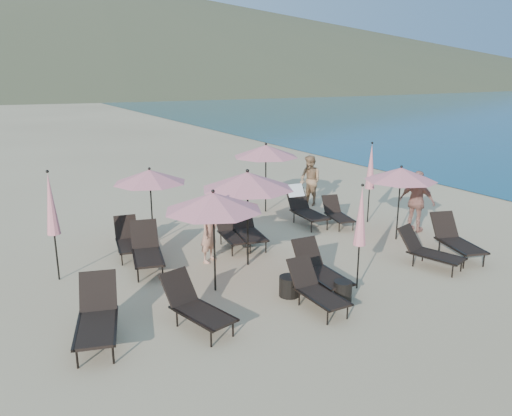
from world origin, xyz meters
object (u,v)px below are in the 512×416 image
lounger_7 (147,249)px  lounger_10 (304,207)px  umbrella_closed_1 (371,167)px  side_table_1 (343,292)px  umbrella_open_3 (150,176)px  umbrella_closed_2 (51,205)px  lounger_11 (337,213)px  side_table_0 (289,286)px  beachgoer_b (310,180)px  beachgoer_a (209,231)px  lounger_3 (320,269)px  lounger_6 (128,239)px  lounger_8 (248,229)px  lounger_2 (316,288)px  umbrella_open_2 (401,174)px  umbrella_open_1 (248,181)px  lounger_4 (428,250)px  lounger_0 (97,316)px  beachgoer_c (417,202)px  umbrella_open_0 (213,202)px  umbrella_open_4 (266,151)px  lounger_5 (456,239)px  umbrella_closed_0 (361,217)px  lounger_9 (232,231)px

lounger_7 → lounger_10: 5.67m
umbrella_closed_1 → side_table_1: (-4.40, -4.25, -1.57)m
side_table_1 → lounger_7: bearing=127.7°
umbrella_open_3 → umbrella_closed_2: (-2.73, -1.44, -0.11)m
lounger_10 → lounger_11: size_ratio=1.21×
side_table_1 → side_table_0: bearing=133.4°
beachgoer_b → umbrella_closed_2: bearing=-80.8°
umbrella_closed_1 → beachgoer_a: 5.99m
lounger_3 → umbrella_closed_2: bearing=149.6°
lounger_6 → lounger_8: size_ratio=0.94×
side_table_0 → lounger_8: bearing=77.1°
lounger_2 → side_table_1: lounger_2 is taller
lounger_3 → umbrella_open_2: bearing=25.6°
umbrella_open_1 → lounger_4: bearing=-30.3°
lounger_4 → umbrella_open_2: 2.57m
lounger_2 → lounger_4: (3.75, 0.49, 0.01)m
lounger_0 → lounger_10: 8.45m
umbrella_closed_2 → side_table_0: umbrella_closed_2 is taller
lounger_11 → umbrella_open_1: umbrella_open_1 is taller
lounger_10 → umbrella_closed_1: 2.43m
lounger_11 → beachgoer_c: size_ratio=0.83×
lounger_3 → side_table_1: 0.90m
umbrella_closed_1 → beachgoer_a: size_ratio=1.60×
beachgoer_a → beachgoer_b: 6.47m
umbrella_open_2 → beachgoer_b: size_ratio=1.21×
lounger_0 → lounger_2: 4.28m
lounger_11 → umbrella_closed_2: umbrella_closed_2 is taller
lounger_0 → umbrella_open_1: 4.81m
umbrella_open_0 → umbrella_closed_2: bearing=141.9°
lounger_0 → umbrella_open_1: umbrella_open_1 is taller
lounger_11 → umbrella_open_4: size_ratio=0.65×
umbrella_open_3 → lounger_8: bearing=-31.9°
lounger_5 → lounger_7: size_ratio=1.00×
side_table_1 → lounger_5: bearing=10.1°
umbrella_open_3 → umbrella_closed_2: umbrella_closed_2 is taller
lounger_2 → lounger_11: size_ratio=1.00×
lounger_0 → umbrella_open_4: bearing=56.1°
lounger_4 → lounger_5: size_ratio=0.91×
umbrella_closed_1 → umbrella_closed_0: bearing=-133.7°
lounger_6 → lounger_7: bearing=-73.5°
lounger_10 → lounger_5: bearing=-63.3°
lounger_2 → lounger_8: (0.60, 4.09, 0.03)m
umbrella_open_2 → umbrella_open_3: 6.99m
lounger_6 → lounger_9: 2.79m
umbrella_closed_2 → beachgoer_a: bearing=-10.0°
beachgoer_b → umbrella_open_3: bearing=-85.9°
lounger_8 → umbrella_open_4: 3.86m
lounger_11 → umbrella_open_2: 2.56m
lounger_10 → umbrella_open_4: 2.42m
lounger_2 → beachgoer_b: bearing=55.5°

